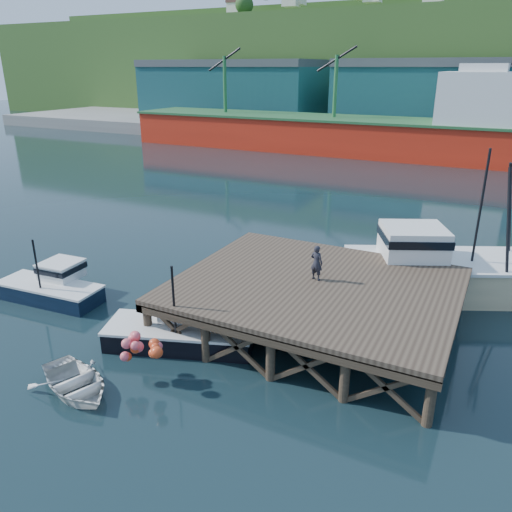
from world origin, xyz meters
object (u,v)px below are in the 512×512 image
Objects in this scene: dockworker at (317,263)px; boat_black at (182,327)px; boat_navy at (53,286)px; trawler at (455,265)px; dinghy at (75,383)px.

boat_black is at bearing 54.62° from dockworker.
dockworker reaches higher than boat_navy.
boat_black is 0.56× the size of trawler.
boat_black is at bearing 4.08° from dinghy.
boat_navy is 20.47m from trawler.
dockworker is at bearing 11.60° from boat_navy.
boat_navy is at bearing -176.27° from trawler.
dockworker is (5.78, 8.93, 2.55)m from dinghy.
dinghy is (6.90, -5.29, -0.30)m from boat_navy.
boat_navy is 13.39m from dockworker.
dinghy is (-11.05, -15.10, -1.17)m from trawler.
boat_navy is at bearing 73.06° from dinghy.
trawler is 18.75m from dinghy.
trawler is (9.66, 10.41, 0.84)m from boat_black.
boat_navy is at bearing 26.70° from dockworker.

